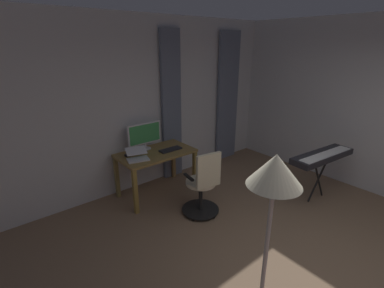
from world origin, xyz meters
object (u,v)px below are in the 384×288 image
object	(u,v)px
piano_keyboard	(322,157)
computer_keyboard	(171,150)
desk	(156,158)
computer_mouse	(126,155)
computer_monitor	(145,134)
laptop	(137,156)
office_chair	(203,186)
floor_lamp	(273,194)

from	to	relation	value
piano_keyboard	computer_keyboard	bearing A→B (deg)	-39.96
desk	computer_mouse	size ratio (longest dim) A/B	12.13
computer_keyboard	desk	bearing A→B (deg)	-21.07
computer_monitor	laptop	size ratio (longest dim) A/B	1.57
office_chair	computer_mouse	distance (m)	1.29
office_chair	computer_keyboard	xyz separation A→B (m)	(-0.05, -0.87, 0.30)
laptop	floor_lamp	distance (m)	2.81
office_chair	computer_mouse	world-z (taller)	office_chair
computer_keyboard	computer_mouse	size ratio (longest dim) A/B	3.80
computer_keyboard	computer_mouse	distance (m)	0.72
desk	piano_keyboard	xyz separation A→B (m)	(-1.90, 1.81, 0.10)
computer_mouse	floor_lamp	size ratio (longest dim) A/B	0.06
desk	piano_keyboard	world-z (taller)	piano_keyboard
laptop	office_chair	bearing A→B (deg)	137.40
laptop	computer_monitor	bearing A→B (deg)	-120.77
computer_monitor	floor_lamp	xyz separation A→B (m)	(0.79, 2.98, 0.52)
computer_monitor	computer_mouse	size ratio (longest dim) A/B	5.97
floor_lamp	desk	bearing A→B (deg)	-107.14
desk	piano_keyboard	bearing A→B (deg)	136.38
office_chair	computer_monitor	world-z (taller)	computer_monitor
computer_mouse	desk	bearing A→B (deg)	164.18
office_chair	computer_monitor	xyz separation A→B (m)	(0.23, -1.19, 0.54)
floor_lamp	office_chair	bearing A→B (deg)	-119.90
computer_keyboard	computer_mouse	world-z (taller)	computer_mouse
computer_monitor	computer_keyboard	size ratio (longest dim) A/B	1.57
computer_keyboard	floor_lamp	size ratio (longest dim) A/B	0.21
computer_keyboard	laptop	distance (m)	0.61
office_chair	piano_keyboard	size ratio (longest dim) A/B	0.83
computer_keyboard	computer_mouse	bearing A→B (deg)	-17.64
desk	computer_mouse	distance (m)	0.49
computer_keyboard	computer_mouse	xyz separation A→B (m)	(0.68, -0.22, 0.01)
laptop	computer_mouse	distance (m)	0.22
office_chair	laptop	bearing A→B (deg)	132.07
laptop	computer_mouse	size ratio (longest dim) A/B	3.79
desk	office_chair	distance (m)	0.99
computer_mouse	computer_monitor	bearing A→B (deg)	-165.41
computer_monitor	piano_keyboard	size ratio (longest dim) A/B	0.49
computer_monitor	computer_mouse	world-z (taller)	computer_monitor
piano_keyboard	computer_monitor	bearing A→B (deg)	-40.34
desk	floor_lamp	bearing A→B (deg)	72.86
desk	computer_mouse	world-z (taller)	computer_mouse
office_chair	piano_keyboard	distance (m)	1.94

